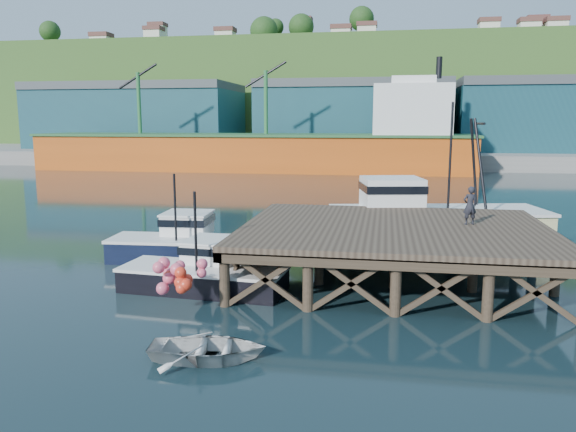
% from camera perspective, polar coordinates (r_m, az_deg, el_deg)
% --- Properties ---
extents(ground, '(300.00, 300.00, 0.00)m').
position_cam_1_polar(ground, '(23.82, -2.78, -5.56)').
color(ground, black).
rests_on(ground, ground).
extents(wharf, '(12.00, 10.00, 2.62)m').
position_cam_1_polar(wharf, '(22.65, 10.79, -1.48)').
color(wharf, brown).
rests_on(wharf, ground).
extents(far_quay, '(160.00, 40.00, 2.00)m').
position_cam_1_polar(far_quay, '(92.71, 6.75, 6.30)').
color(far_quay, gray).
rests_on(far_quay, ground).
extents(warehouse_left, '(32.00, 16.00, 9.00)m').
position_cam_1_polar(warehouse_left, '(96.17, -14.98, 9.44)').
color(warehouse_left, '#1A5058').
rests_on(warehouse_left, far_quay).
extents(warehouse_mid, '(28.00, 16.00, 9.00)m').
position_cam_1_polar(warehouse_mid, '(87.57, 6.63, 9.71)').
color(warehouse_mid, '#1A5058').
rests_on(warehouse_mid, far_quay).
extents(warehouse_right, '(30.00, 16.00, 9.00)m').
position_cam_1_polar(warehouse_right, '(90.91, 26.10, 8.81)').
color(warehouse_right, '#1A5058').
rests_on(warehouse_right, far_quay).
extents(cargo_ship, '(55.50, 10.00, 13.75)m').
position_cam_1_polar(cargo_ship, '(71.77, -1.03, 7.27)').
color(cargo_ship, '#D95714').
rests_on(cargo_ship, ground).
extents(hillside, '(220.00, 50.00, 22.00)m').
position_cam_1_polar(hillside, '(122.62, 7.64, 11.75)').
color(hillside, '#2D511E').
rests_on(hillside, ground).
extents(boat_navy, '(6.51, 3.60, 3.99)m').
position_cam_1_polar(boat_navy, '(26.03, -10.65, -2.59)').
color(boat_navy, black).
rests_on(boat_navy, ground).
extents(boat_black, '(6.30, 5.28, 3.79)m').
position_cam_1_polar(boat_black, '(21.33, -8.31, -5.52)').
color(boat_black, black).
rests_on(boat_black, ground).
extents(trawler, '(11.25, 5.84, 7.17)m').
position_cam_1_polar(trawler, '(29.41, 14.50, -0.00)').
color(trawler, beige).
rests_on(trawler, ground).
extents(dinghy, '(3.33, 2.57, 0.64)m').
position_cam_1_polar(dinghy, '(15.33, -8.15, -13.16)').
color(dinghy, silver).
rests_on(dinghy, ground).
extents(dockworker, '(0.65, 0.52, 1.54)m').
position_cam_1_polar(dockworker, '(23.59, 17.99, 1.02)').
color(dockworker, black).
rests_on(dockworker, wharf).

